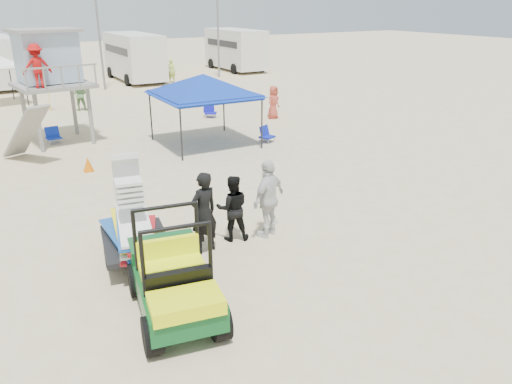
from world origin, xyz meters
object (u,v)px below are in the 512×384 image
lifeguard_tower (47,61)px  canopy_blue (203,78)px  surf_trailer (134,226)px  man_left (204,213)px  utility_cart (173,272)px

lifeguard_tower → canopy_blue: (5.08, -3.30, -0.58)m
surf_trailer → canopy_blue: 9.89m
lifeguard_tower → canopy_blue: lifeguard_tower is taller
surf_trailer → lifeguard_tower: size_ratio=0.61×
surf_trailer → lifeguard_tower: 11.65m
man_left → canopy_blue: bearing=-127.9°
lifeguard_tower → canopy_blue: 6.08m
utility_cart → man_left: 2.54m
surf_trailer → man_left: (1.52, -0.30, 0.08)m
utility_cart → surf_trailer: bearing=89.9°
man_left → lifeguard_tower: 11.98m
utility_cart → canopy_blue: canopy_blue is taller
man_left → canopy_blue: (3.86, 8.41, 1.68)m
surf_trailer → man_left: 1.55m
canopy_blue → man_left: bearing=-114.7°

